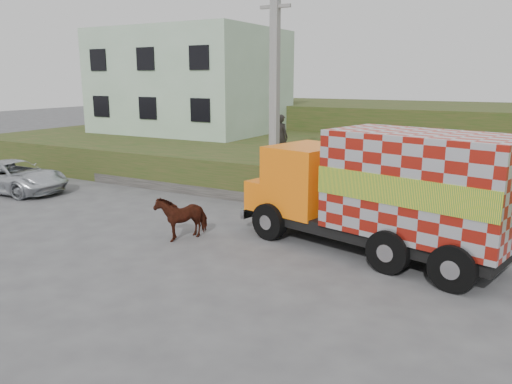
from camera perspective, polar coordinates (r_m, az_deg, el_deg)
The scene contains 10 objects.
ground at distance 15.09m, azimuth -2.61°, elevation -5.30°, with size 120.00×120.00×0.00m, color #474749.
embankment at distance 23.76m, azimuth 10.19°, elevation 3.12°, with size 40.00×12.00×1.50m, color #264316.
embankment_far at distance 35.14m, azimuth 16.75°, elevation 7.14°, with size 40.00×12.00×3.00m, color #264316.
retaining_strip at distance 19.49m, azimuth -1.12°, elevation -0.47°, with size 16.00×0.50×0.40m, color #595651.
building at distance 31.28m, azimuth -7.42°, elevation 12.43°, with size 10.00×8.00×6.00m, color #B1CFB3.
utility_pole at distance 18.84m, azimuth 2.13°, elevation 10.97°, with size 1.20×0.30×8.00m.
cargo_truck at distance 13.78m, azimuth 14.45°, elevation 0.08°, with size 7.97×4.13×3.40m.
cow at distance 15.16m, azimuth -8.46°, elevation -2.76°, with size 0.71×1.55×1.31m, color black.
suv at distance 23.30m, azimuth -25.95°, elevation 1.60°, with size 2.21×4.78×1.33m, color #9DA1A7.
pedestrian at distance 20.42m, azimuth 2.91°, elevation 6.37°, with size 0.65×0.42×1.77m, color #312E2B.
Camera 1 is at (7.58, -12.16, 4.72)m, focal length 35.00 mm.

